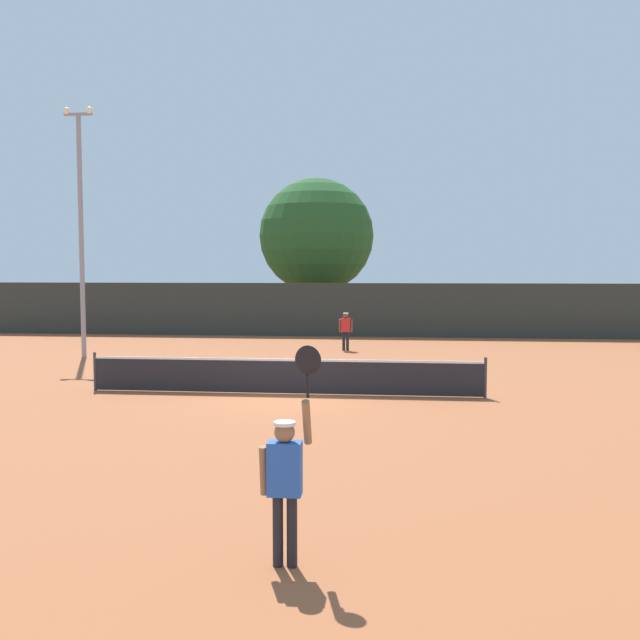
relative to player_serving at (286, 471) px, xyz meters
The scene contains 9 objects.
ground_plane 10.96m from the player_serving, 99.10° to the left, with size 120.00×120.00×0.00m, color #9E5633.
tennis_net 10.92m from the player_serving, 99.10° to the left, with size 10.77×0.08×1.07m.
perimeter_fence 27.25m from the player_serving, 93.63° to the left, with size 37.71×0.12×2.71m, color #2D332D.
player_serving is the anchor object (origin of this frame).
player_receiving 21.09m from the player_serving, 92.08° to the left, with size 0.57×0.23×1.58m.
tennis_ball 14.35m from the player_serving, 87.49° to the left, with size 0.07×0.07×0.07m, color #CCE033.
light_pole 21.16m from the player_serving, 120.93° to the left, with size 1.18×0.28×9.49m.
large_tree 33.44m from the player_serving, 95.73° to the left, with size 6.71×6.71×8.74m.
parked_car_near 35.63m from the player_serving, 104.98° to the left, with size 2.26×4.35×1.69m.
Camera 1 is at (2.90, -18.26, 3.34)m, focal length 38.65 mm.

